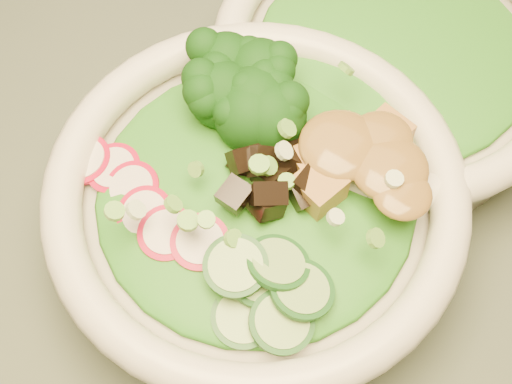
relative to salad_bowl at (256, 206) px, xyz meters
The scene contains 11 objects.
salad_bowl is the anchor object (origin of this frame).
side_bowl 0.17m from the salad_bowl, 89.90° to the left, with size 0.28×0.28×0.08m.
lettuce_bed 0.02m from the salad_bowl, 14.04° to the right, with size 0.22×0.22×0.03m, color #206C16.
side_lettuce 0.17m from the salad_bowl, 89.90° to the left, with size 0.19×0.19×0.02m, color #206C16.
broccoli_florets 0.08m from the salad_bowl, 141.93° to the left, with size 0.09×0.08×0.05m, color black, non-canonical shape.
radish_slices 0.08m from the salad_bowl, 127.63° to the right, with size 0.12×0.04×0.02m, color #AB0D2D, non-canonical shape.
cucumber_slices 0.08m from the salad_bowl, 41.33° to the right, with size 0.08×0.08×0.04m, color #87BC68, non-canonical shape.
mushroom_heap 0.04m from the salad_bowl, 49.82° to the left, with size 0.08×0.08×0.04m, color black, non-canonical shape.
tofu_cubes 0.08m from the salad_bowl, 48.33° to the left, with size 0.10×0.07×0.04m, color olive, non-canonical shape.
peanut_sauce 0.09m from the salad_bowl, 48.33° to the left, with size 0.08×0.06×0.02m, color brown.
scallion_garnish 0.05m from the salad_bowl, 26.57° to the right, with size 0.21×0.21×0.03m, color #60A239, non-canonical shape.
Camera 1 is at (-0.07, -0.09, 1.25)m, focal length 50.00 mm.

